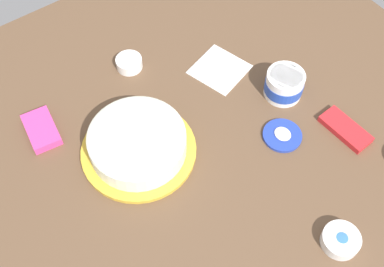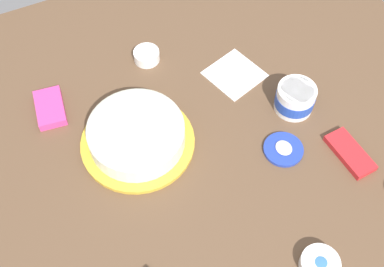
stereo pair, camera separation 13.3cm
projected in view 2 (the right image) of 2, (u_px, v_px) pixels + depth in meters
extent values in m
plane|color=brown|center=(221.00, 139.00, 1.36)|extent=(1.54, 1.54, 0.00)
cylinder|color=gold|center=(138.00, 142.00, 1.35)|extent=(0.32, 0.32, 0.01)
cylinder|color=pink|center=(137.00, 136.00, 1.32)|extent=(0.24, 0.24, 0.05)
cylinder|color=white|center=(137.00, 135.00, 1.32)|extent=(0.26, 0.26, 0.06)
ellipsoid|color=white|center=(135.00, 127.00, 1.29)|extent=(0.26, 0.26, 0.04)
cylinder|color=white|center=(295.00, 98.00, 1.39)|extent=(0.11, 0.11, 0.08)
cylinder|color=#2347B2|center=(295.00, 99.00, 1.39)|extent=(0.11, 0.11, 0.04)
cylinder|color=white|center=(297.00, 91.00, 1.36)|extent=(0.10, 0.10, 0.01)
cylinder|color=#233DAD|center=(283.00, 149.00, 1.34)|extent=(0.11, 0.11, 0.01)
ellipsoid|color=white|center=(284.00, 148.00, 1.33)|extent=(0.05, 0.04, 0.01)
cylinder|color=white|center=(147.00, 56.00, 1.51)|extent=(0.08, 0.08, 0.03)
cylinder|color=green|center=(147.00, 56.00, 1.52)|extent=(0.07, 0.07, 0.01)
ellipsoid|color=green|center=(146.00, 54.00, 1.51)|extent=(0.06, 0.06, 0.02)
cylinder|color=white|center=(320.00, 265.00, 1.15)|extent=(0.09, 0.09, 0.03)
cylinder|color=blue|center=(320.00, 264.00, 1.15)|extent=(0.08, 0.08, 0.01)
ellipsoid|color=blue|center=(320.00, 263.00, 1.14)|extent=(0.07, 0.07, 0.02)
cube|color=#E53D8E|center=(50.00, 108.00, 1.41)|extent=(0.14, 0.10, 0.02)
cube|color=red|center=(350.00, 153.00, 1.33)|extent=(0.15, 0.08, 0.02)
cube|color=white|center=(235.00, 74.00, 1.49)|extent=(0.19, 0.19, 0.01)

